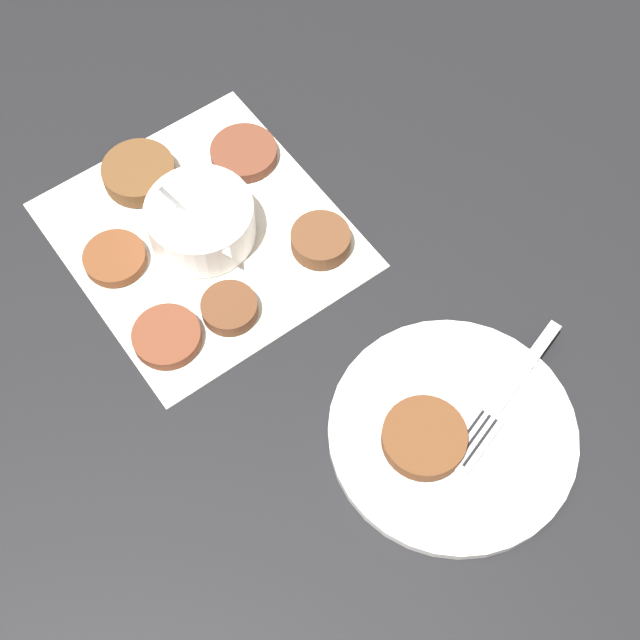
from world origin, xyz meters
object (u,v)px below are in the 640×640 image
(fritter_on_plate, at_px, (424,438))
(fork, at_px, (494,409))
(sauce_bowl, at_px, (201,222))
(serving_plate, at_px, (453,432))

(fritter_on_plate, bearing_deg, fork, 81.05)
(fork, bearing_deg, sauce_bowl, -158.83)
(fritter_on_plate, height_order, fork, fritter_on_plate)
(sauce_bowl, xyz_separation_m, serving_plate, (0.33, 0.09, -0.02))
(fork, bearing_deg, serving_plate, -98.36)
(sauce_bowl, bearing_deg, serving_plate, 14.81)
(serving_plate, xyz_separation_m, fork, (0.01, 0.04, 0.01))
(sauce_bowl, distance_m, fritter_on_plate, 0.32)
(sauce_bowl, relative_size, serving_plate, 0.52)
(sauce_bowl, relative_size, fritter_on_plate, 1.56)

